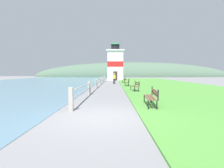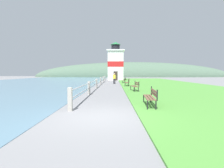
{
  "view_description": "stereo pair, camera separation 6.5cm",
  "coord_description": "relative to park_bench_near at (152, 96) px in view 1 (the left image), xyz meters",
  "views": [
    {
      "loc": [
        0.49,
        -6.56,
        1.68
      ],
      "look_at": [
        0.29,
        14.86,
        0.3
      ],
      "focal_mm": 28.0,
      "sensor_mm": 36.0,
      "label": 1
    },
    {
      "loc": [
        0.55,
        -6.56,
        1.68
      ],
      "look_at": [
        0.29,
        14.86,
        0.3
      ],
      "focal_mm": 28.0,
      "sensor_mm": 36.0,
      "label": 2
    }
  ],
  "objects": [
    {
      "name": "person_strolling",
      "position": [
        -1.8,
        17.58,
        0.34
      ],
      "size": [
        0.43,
        0.29,
        1.62
      ],
      "rotation": [
        0.0,
        0.0,
        1.36
      ],
      "color": "#28282D",
      "rests_on": "ground_plane"
    },
    {
      "name": "ground_plane",
      "position": [
        -2.38,
        -2.04,
        -0.54
      ],
      "size": [
        160.0,
        160.0,
        0.0
      ],
      "primitive_type": "plane",
      "color": "slate"
    },
    {
      "name": "distant_hillside",
      "position": [
        5.62,
        62.87,
        -0.54
      ],
      "size": [
        80.0,
        16.0,
        12.0
      ],
      "color": "#4C6651",
      "rests_on": "ground_plane"
    },
    {
      "name": "park_bench_by_lighthouse",
      "position": [
        -0.17,
        20.03,
        -0.0
      ],
      "size": [
        0.68,
        1.67,
        0.94
      ],
      "rotation": [
        0.0,
        0.0,
        3.01
      ],
      "color": "brown",
      "rests_on": "ground_plane"
    },
    {
      "name": "water_strip",
      "position": [
        -16.36,
        15.41,
        -0.53
      ],
      "size": [
        24.0,
        83.77,
        0.01
      ],
      "color": "slate",
      "rests_on": "ground_plane"
    },
    {
      "name": "grass_verge",
      "position": [
        5.1,
        15.41,
        -0.51
      ],
      "size": [
        12.0,
        52.36,
        0.06
      ],
      "color": "#4C8E38",
      "rests_on": "ground_plane"
    },
    {
      "name": "park_bench_midway",
      "position": [
        0.08,
        7.11,
        -0.0
      ],
      "size": [
        0.62,
        1.65,
        0.94
      ],
      "rotation": [
        0.0,
        0.0,
        3.24
      ],
      "color": "brown",
      "rests_on": "ground_plane"
    },
    {
      "name": "park_bench_near",
      "position": [
        0.0,
        0.0,
        0.0
      ],
      "size": [
        0.63,
        2.0,
        0.94
      ],
      "rotation": [
        0.0,
        0.0,
        3.06
      ],
      "color": "brown",
      "rests_on": "ground_plane"
    },
    {
      "name": "lighthouse",
      "position": [
        -1.52,
        31.37,
        3.25
      ],
      "size": [
        3.97,
        3.97,
        8.66
      ],
      "color": "white",
      "rests_on": "ground_plane"
    },
    {
      "name": "park_bench_far",
      "position": [
        -0.15,
        13.13,
        -0.0
      ],
      "size": [
        0.72,
        1.99,
        0.94
      ],
      "rotation": [
        0.0,
        0.0,
        3.01
      ],
      "color": "brown",
      "rests_on": "ground_plane"
    },
    {
      "name": "seawall_railing",
      "position": [
        -3.76,
        13.29,
        0.07
      ],
      "size": [
        0.18,
        28.85,
        1.04
      ],
      "color": "#A8A399",
      "rests_on": "ground_plane"
    }
  ]
}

